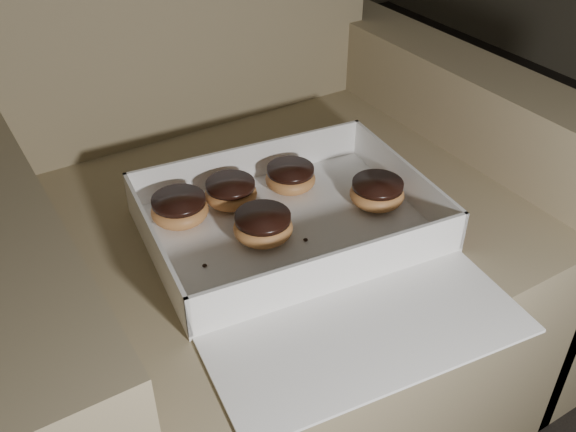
% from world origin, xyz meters
% --- Properties ---
extents(armchair, '(0.97, 0.82, 1.01)m').
position_xyz_m(armchair, '(0.21, 0.47, 0.32)').
color(armchair, '#847754').
rests_on(armchair, floor).
extents(bakery_box, '(0.48, 0.54, 0.07)m').
position_xyz_m(bakery_box, '(0.18, 0.27, 0.47)').
color(bakery_box, white).
rests_on(bakery_box, armchair).
extents(donut_a, '(0.09, 0.09, 0.04)m').
position_xyz_m(donut_a, '(0.13, 0.42, 0.48)').
color(donut_a, '#CF8B48').
rests_on(donut_a, bakery_box).
extents(donut_b, '(0.09, 0.09, 0.04)m').
position_xyz_m(donut_b, '(0.04, 0.42, 0.48)').
color(donut_b, '#CF8B48').
rests_on(donut_b, bakery_box).
extents(donut_c, '(0.08, 0.08, 0.04)m').
position_xyz_m(donut_c, '(0.24, 0.41, 0.48)').
color(donut_c, '#CF8B48').
rests_on(donut_c, bakery_box).
extents(donut_d, '(0.09, 0.09, 0.04)m').
position_xyz_m(donut_d, '(0.33, 0.29, 0.48)').
color(donut_d, '#CF8B48').
rests_on(donut_d, bakery_box).
extents(donut_e, '(0.09, 0.09, 0.05)m').
position_xyz_m(donut_e, '(0.13, 0.31, 0.48)').
color(donut_e, '#CF8B48').
rests_on(donut_e, bakery_box).
extents(crumb_a, '(0.01, 0.01, 0.00)m').
position_xyz_m(crumb_a, '(0.03, 0.30, 0.46)').
color(crumb_a, black).
rests_on(crumb_a, bakery_box).
extents(crumb_b, '(0.01, 0.01, 0.00)m').
position_xyz_m(crumb_b, '(-0.01, 0.21, 0.46)').
color(crumb_b, black).
rests_on(crumb_b, bakery_box).
extents(crumb_c, '(0.01, 0.01, 0.00)m').
position_xyz_m(crumb_c, '(0.31, 0.20, 0.46)').
color(crumb_c, black).
rests_on(crumb_c, bakery_box).
extents(crumb_d, '(0.01, 0.01, 0.00)m').
position_xyz_m(crumb_d, '(0.18, 0.27, 0.46)').
color(crumb_d, black).
rests_on(crumb_d, bakery_box).
extents(crumb_e, '(0.01, 0.01, 0.00)m').
position_xyz_m(crumb_e, '(0.16, 0.23, 0.46)').
color(crumb_e, black).
rests_on(crumb_e, bakery_box).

